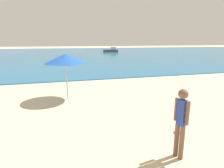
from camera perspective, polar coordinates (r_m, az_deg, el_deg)
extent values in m
cube|color=#1E6B9E|center=(42.39, -13.62, 9.08)|extent=(160.00, 60.00, 0.06)
cylinder|color=brown|center=(4.67, 19.01, -15.82)|extent=(0.10, 0.10, 0.79)
cylinder|color=brown|center=(4.60, 20.42, -16.41)|extent=(0.10, 0.10, 0.79)
cube|color=#233899|center=(4.35, 20.40, -8.14)|extent=(0.16, 0.21, 0.59)
sphere|color=brown|center=(4.23, 20.84, -2.84)|extent=(0.21, 0.21, 0.21)
cylinder|color=brown|center=(4.42, 18.93, -7.23)|extent=(0.08, 0.08, 0.52)
cylinder|color=brown|center=(4.26, 21.99, -8.25)|extent=(0.08, 0.08, 0.52)
cylinder|color=#E51E4C|center=(5.87, 19.33, -13.83)|extent=(0.24, 0.24, 0.03)
cube|color=#4C4C51|center=(45.51, -0.42, 10.07)|extent=(3.73, 1.91, 0.57)
cube|color=silver|center=(45.51, 0.40, 10.83)|extent=(1.43, 1.06, 0.64)
cylinder|color=#B7B7BC|center=(8.59, -13.63, 2.03)|extent=(0.05, 0.05, 2.04)
cone|color=blue|center=(8.48, -13.93, 7.55)|extent=(1.85, 1.85, 0.42)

